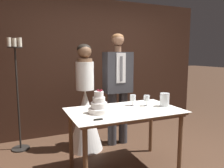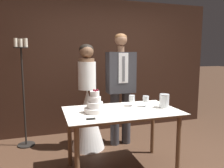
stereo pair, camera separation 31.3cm
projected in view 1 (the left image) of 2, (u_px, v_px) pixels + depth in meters
wall_back at (98, 66)px, 4.35m from camera, size 4.53×0.12×2.57m
cake_table at (125, 117)px, 2.82m from camera, size 1.44×0.85×0.82m
tiered_cake at (99, 106)px, 2.65m from camera, size 0.26×0.26×0.29m
cake_knife at (105, 119)px, 2.39m from camera, size 0.42×0.05×0.02m
wine_glass_near at (133, 98)px, 3.02m from camera, size 0.08×0.08×0.15m
wine_glass_middle at (147, 98)px, 3.01m from camera, size 0.08×0.08×0.15m
hurricane_candle at (165, 100)px, 2.99m from camera, size 0.13×0.13×0.18m
bride at (85, 111)px, 3.47m from camera, size 0.54×0.54×1.68m
groom at (118, 83)px, 3.63m from camera, size 0.46×0.25×1.86m
candle_stand at (17, 93)px, 3.41m from camera, size 0.28×0.28×1.78m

